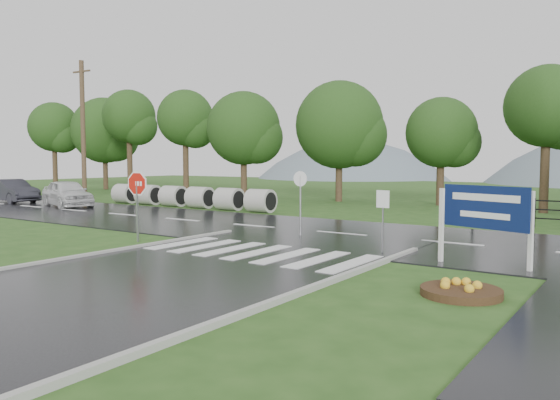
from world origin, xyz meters
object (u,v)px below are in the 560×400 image
Objects in this scene: culvert_pipes at (187,197)px; car_dark at (12,203)px; stop_sign at (137,189)px; estate_billboard at (485,211)px; car_white at (68,207)px.

culvert_pipes reaches higher than car_dark.
stop_sign is 20.53m from car_dark.
car_dark is (-29.85, 4.49, -1.42)m from estate_billboard.
car_dark is (-19.38, 6.53, -1.74)m from stop_sign.
car_dark is (-11.40, -3.85, -0.60)m from culvert_pipes.
stop_sign reaches higher than culvert_pipes.
estate_billboard is at bearing 11.06° from stop_sign.
stop_sign is at bearing -52.46° from culvert_pipes.
stop_sign is at bearing -99.09° from car_white.
culvert_pipes is 2.56× the size of car_white.
car_white is at bearing -146.97° from culvert_pipes.
car_dark is at bearing -161.34° from culvert_pipes.
culvert_pipes is at bearing -40.22° from car_white.
culvert_pipes is 13.14m from stop_sign.
estate_billboard reaches higher than car_dark.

